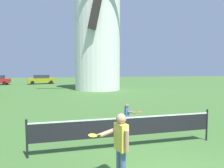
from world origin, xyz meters
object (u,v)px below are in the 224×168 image
object	(u,v)px
tennis_net	(127,127)
parked_car_mustard	(41,79)
windmill	(97,22)
player_near	(120,143)
player_far	(128,116)

from	to	relation	value
tennis_net	parked_car_mustard	distance (m)	30.17
windmill	player_near	size ratio (longest dim) A/B	11.50
windmill	tennis_net	bearing A→B (deg)	-96.41
player_near	player_far	world-z (taller)	player_near
player_near	windmill	bearing A→B (deg)	82.16
windmill	player_near	distance (m)	21.09
player_far	parked_car_mustard	bearing A→B (deg)	103.03
windmill	player_far	size ratio (longest dim) A/B	15.54
player_near	parked_car_mustard	size ratio (longest dim) A/B	0.32
tennis_net	parked_car_mustard	xyz separation A→B (m)	(-5.93, 29.58, 0.12)
windmill	player_near	xyz separation A→B (m)	(-2.70, -19.58, -7.36)
tennis_net	player_near	size ratio (longest dim) A/B	3.91
windmill	parked_car_mustard	size ratio (longest dim) A/B	3.70
parked_car_mustard	windmill	bearing A→B (deg)	-55.64
tennis_net	player_near	distance (m)	1.77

